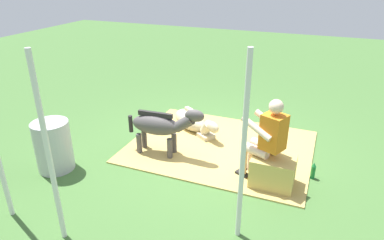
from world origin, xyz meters
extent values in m
plane|color=#426B33|center=(0.00, 0.00, 0.00)|extent=(24.00, 24.00, 0.00)
cube|color=tan|center=(-0.22, -0.14, 0.01)|extent=(3.13, 2.46, 0.02)
cube|color=tan|center=(-1.28, 0.69, 0.23)|extent=(0.62, 0.48, 0.46)
cylinder|color=beige|center=(-1.00, 0.71, 0.53)|extent=(0.42, 0.29, 0.14)
cylinder|color=beige|center=(-0.82, 0.63, 0.23)|extent=(0.11, 0.11, 0.46)
cube|color=black|center=(-0.82, 0.63, 0.03)|extent=(0.24, 0.18, 0.06)
cylinder|color=beige|center=(-1.08, 0.52, 0.53)|extent=(0.42, 0.29, 0.14)
cylinder|color=beige|center=(-0.90, 0.44, 0.23)|extent=(0.11, 0.11, 0.46)
cube|color=black|center=(-0.90, 0.44, 0.03)|extent=(0.24, 0.18, 0.06)
cube|color=orange|center=(-1.23, 0.69, 0.86)|extent=(0.39, 0.38, 0.52)
cylinder|color=beige|center=(-1.00, 0.77, 0.91)|extent=(0.50, 0.28, 0.26)
cylinder|color=beige|center=(-1.12, 0.47, 0.91)|extent=(0.50, 0.28, 0.26)
sphere|color=beige|center=(-1.23, 0.69, 1.24)|extent=(0.20, 0.20, 0.20)
ellipsoid|color=#4C4747|center=(0.73, 0.48, 0.54)|extent=(0.86, 0.37, 0.34)
cylinder|color=#4C4747|center=(0.45, 0.37, 0.19)|extent=(0.09, 0.09, 0.37)
cylinder|color=#4C4747|center=(0.44, 0.57, 0.19)|extent=(0.09, 0.09, 0.37)
cylinder|color=#4C4747|center=(1.01, 0.40, 0.19)|extent=(0.09, 0.09, 0.37)
cylinder|color=#4C4747|center=(1.00, 0.60, 0.19)|extent=(0.09, 0.09, 0.37)
cylinder|color=#4C4747|center=(0.23, 0.45, 0.64)|extent=(0.38, 0.20, 0.33)
ellipsoid|color=#4C4747|center=(0.05, 0.44, 0.80)|extent=(0.33, 0.18, 0.20)
cube|color=#2A2727|center=(0.73, 0.48, 0.73)|extent=(0.60, 0.10, 0.08)
cylinder|color=#2A2727|center=(1.19, 0.51, 0.49)|extent=(0.07, 0.07, 0.30)
ellipsoid|color=beige|center=(0.57, -0.65, 0.18)|extent=(0.95, 0.83, 0.36)
cube|color=beige|center=(0.13, -0.34, 0.05)|extent=(0.37, 0.36, 0.10)
cylinder|color=beige|center=(0.11, -0.33, 0.24)|extent=(0.34, 0.31, 0.30)
ellipsoid|color=beige|center=(-0.04, -0.23, 0.32)|extent=(0.34, 0.30, 0.20)
cube|color=beige|center=(0.51, -0.60, 0.38)|extent=(0.41, 0.31, 0.08)
cylinder|color=#197233|center=(-1.82, 0.28, 0.10)|extent=(0.07, 0.07, 0.21)
cone|color=#197233|center=(-1.82, 0.28, 0.24)|extent=(0.06, 0.06, 0.06)
cylinder|color=#B2B2B7|center=(1.99, 1.51, 0.40)|extent=(0.56, 0.56, 0.80)
cylinder|color=silver|center=(-1.08, 1.87, 1.13)|extent=(0.06, 0.06, 2.27)
cylinder|color=silver|center=(0.84, 2.68, 1.13)|extent=(0.06, 0.06, 2.27)
camera|label=1|loc=(-1.78, 5.08, 2.97)|focal=32.27mm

